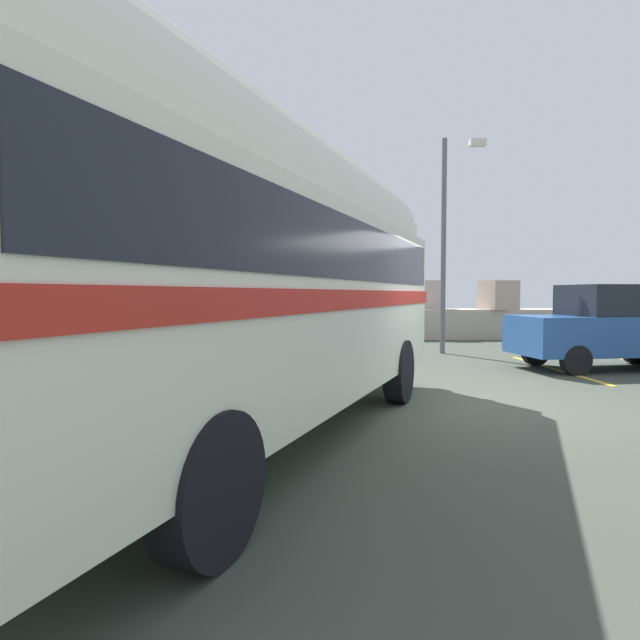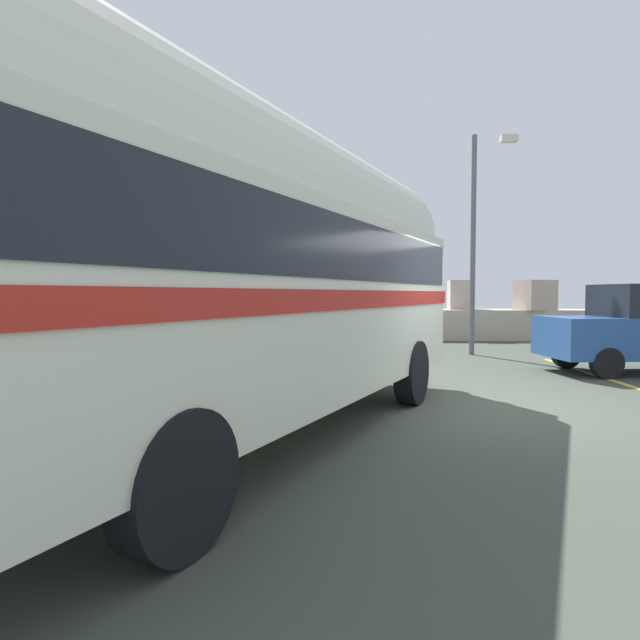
# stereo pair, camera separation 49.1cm
# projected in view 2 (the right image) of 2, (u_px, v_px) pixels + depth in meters

# --- Properties ---
(ground) EXTENTS (32.00, 26.00, 0.02)m
(ground) POSITION_uv_depth(u_px,v_px,m) (486.00, 407.00, 7.88)
(ground) COLOR #3C4339
(breakwater) EXTENTS (31.36, 2.24, 2.50)m
(breakwater) POSITION_uv_depth(u_px,v_px,m) (395.00, 320.00, 19.63)
(breakwater) COLOR #B7A997
(breakwater) RESTS_ON ground
(vintage_coach) EXTENTS (5.70, 8.81, 3.70)m
(vintage_coach) POSITION_uv_depth(u_px,v_px,m) (255.00, 262.00, 6.09)
(vintage_coach) COLOR black
(vintage_coach) RESTS_ON ground
(lamp_post) EXTENTS (1.21, 0.24, 5.93)m
(lamp_post) POSITION_uv_depth(u_px,v_px,m) (478.00, 231.00, 14.37)
(lamp_post) COLOR #5B5B60
(lamp_post) RESTS_ON ground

